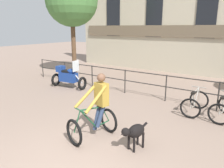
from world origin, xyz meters
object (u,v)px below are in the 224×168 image
(parked_bicycle_mid_left, at_px, (224,109))
(parked_bicycle_near_lamp, at_px, (195,103))
(dog, at_px, (135,132))
(parked_motorcycle, at_px, (68,76))
(cyclist_with_bike, at_px, (96,110))

(parked_bicycle_mid_left, bearing_deg, parked_bicycle_near_lamp, 6.24)
(parked_bicycle_near_lamp, bearing_deg, parked_bicycle_mid_left, -179.55)
(dog, distance_m, parked_bicycle_near_lamp, 3.19)
(parked_motorcycle, xyz_separation_m, parked_bicycle_mid_left, (6.73, 0.15, -0.20))
(dog, height_order, parked_bicycle_mid_left, parked_bicycle_mid_left)
(cyclist_with_bike, relative_size, dog, 1.95)
(parked_bicycle_near_lamp, distance_m, parked_bicycle_mid_left, 0.89)
(parked_motorcycle, xyz_separation_m, parked_bicycle_near_lamp, (5.84, 0.15, -0.20))
(dog, bearing_deg, parked_bicycle_mid_left, 79.73)
(dog, distance_m, parked_motorcycle, 6.08)
(parked_bicycle_near_lamp, xyz_separation_m, parked_bicycle_mid_left, (0.89, 0.00, 0.00))
(cyclist_with_bike, bearing_deg, parked_bicycle_near_lamp, 76.44)
(dog, xyz_separation_m, parked_bicycle_near_lamp, (0.55, 3.14, -0.09))
(dog, bearing_deg, parked_motorcycle, 164.82)
(cyclist_with_bike, bearing_deg, parked_bicycle_mid_left, 65.34)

